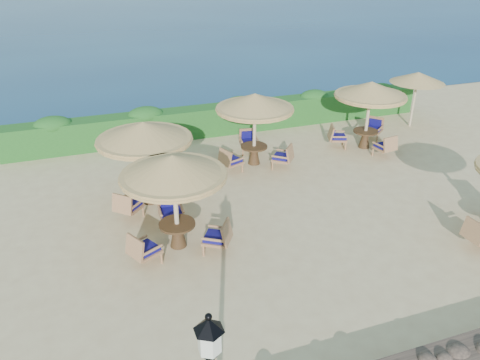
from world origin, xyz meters
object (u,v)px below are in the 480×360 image
cafe_set_2 (145,142)px  cafe_set_4 (370,101)px  cafe_set_3 (255,114)px  extra_parasol (418,78)px  cafe_set_0 (174,183)px

cafe_set_2 → cafe_set_4: same height
cafe_set_2 → cafe_set_4: size_ratio=1.02×
cafe_set_3 → extra_parasol: bearing=10.3°
cafe_set_0 → cafe_set_2: (-0.31, 2.63, 0.13)m
extra_parasol → cafe_set_2: 12.44m
cafe_set_2 → cafe_set_4: 8.92m
extra_parasol → cafe_set_3: bearing=-169.7°
cafe_set_2 → extra_parasol: bearing=14.2°
extra_parasol → cafe_set_4: size_ratio=0.86×
cafe_set_2 → cafe_set_3: size_ratio=1.01×
extra_parasol → cafe_set_0: 13.05m
cafe_set_3 → cafe_set_2: bearing=-158.4°
extra_parasol → cafe_set_3: size_ratio=0.85×
extra_parasol → cafe_set_2: bearing=-165.8°
cafe_set_0 → cafe_set_3: same height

